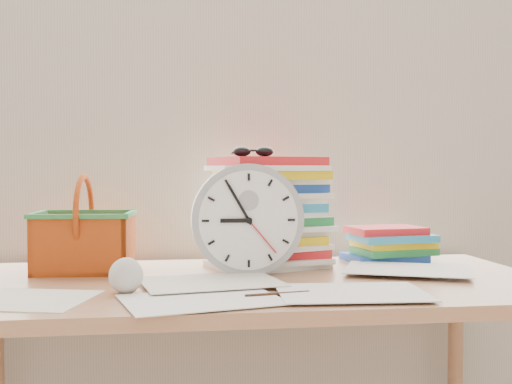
{
  "coord_description": "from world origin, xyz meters",
  "views": [
    {
      "loc": [
        -0.19,
        0.12,
        1.01
      ],
      "look_at": [
        0.01,
        1.6,
        0.95
      ],
      "focal_mm": 45.0,
      "sensor_mm": 36.0,
      "label": 1
    }
  ],
  "objects": [
    {
      "name": "scattered_papers",
      "position": [
        0.0,
        1.6,
        0.76
      ],
      "size": [
        1.26,
        0.42,
        0.02
      ],
      "primitive_type": null,
      "color": "white",
      "rests_on": "desk"
    },
    {
      "name": "sunglasses",
      "position": [
        0.03,
        1.76,
        1.05
      ],
      "size": [
        0.12,
        0.11,
        0.03
      ],
      "primitive_type": null,
      "rotation": [
        0.0,
        0.0,
        -0.04
      ],
      "color": "black",
      "rests_on": "paper_stack"
    },
    {
      "name": "book_stack",
      "position": [
        0.43,
        1.84,
        0.8
      ],
      "size": [
        0.27,
        0.23,
        0.1
      ],
      "primitive_type": null,
      "rotation": [
        0.0,
        0.0,
        0.22
      ],
      "color": "white",
      "rests_on": "desk"
    },
    {
      "name": "paper_stack",
      "position": [
        0.07,
        1.79,
        0.89
      ],
      "size": [
        0.36,
        0.33,
        0.29
      ],
      "primitive_type": null,
      "rotation": [
        0.0,
        0.0,
        0.27
      ],
      "color": "white",
      "rests_on": "desk"
    },
    {
      "name": "basket",
      "position": [
        -0.4,
        1.77,
        0.87
      ],
      "size": [
        0.25,
        0.2,
        0.24
      ],
      "primitive_type": null,
      "rotation": [
        0.0,
        0.0,
        -0.07
      ],
      "color": "#CB4E13",
      "rests_on": "desk"
    },
    {
      "name": "desk",
      "position": [
        0.0,
        1.6,
        0.68
      ],
      "size": [
        1.4,
        0.7,
        0.75
      ],
      "color": "#A3704C",
      "rests_on": "ground"
    },
    {
      "name": "crumpled_ball",
      "position": [
        -0.28,
        1.47,
        0.79
      ],
      "size": [
        0.07,
        0.07,
        0.07
      ],
      "primitive_type": "sphere",
      "color": "silver",
      "rests_on": "desk"
    },
    {
      "name": "pen",
      "position": [
        0.03,
        1.39,
        0.75
      ],
      "size": [
        0.14,
        0.03,
        0.01
      ],
      "primitive_type": "cylinder",
      "rotation": [
        0.0,
        1.57,
        0.17
      ],
      "color": "black",
      "rests_on": "desk"
    },
    {
      "name": "curtain",
      "position": [
        0.0,
        1.98,
        1.3
      ],
      "size": [
        2.4,
        0.01,
        2.5
      ],
      "primitive_type": "cube",
      "color": "beige",
      "rests_on": "room_shell"
    },
    {
      "name": "clock",
      "position": [
        0.0,
        1.66,
        0.89
      ],
      "size": [
        0.27,
        0.05,
        0.27
      ],
      "primitive_type": "cylinder",
      "rotation": [
        1.57,
        0.0,
        0.0
      ],
      "color": "#9B9CA2",
      "rests_on": "desk"
    }
  ]
}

